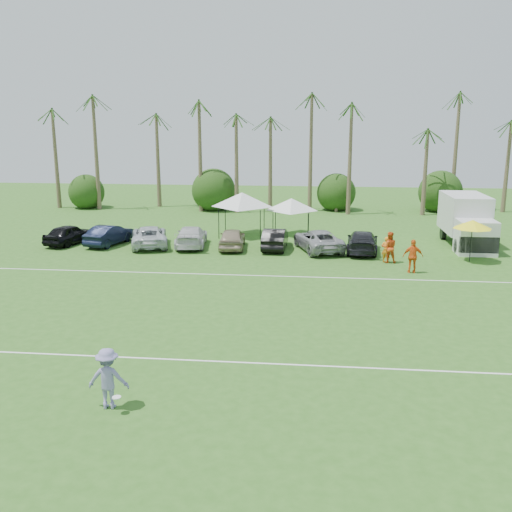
# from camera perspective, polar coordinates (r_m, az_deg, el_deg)

# --- Properties ---
(ground) EXTENTS (120.00, 120.00, 0.00)m
(ground) POSITION_cam_1_polar(r_m,az_deg,el_deg) (19.66, -6.54, -12.73)
(ground) COLOR #2E5E1C
(ground) RESTS_ON ground
(field_lines) EXTENTS (80.00, 12.10, 0.01)m
(field_lines) POSITION_cam_1_polar(r_m,az_deg,el_deg) (26.94, -2.88, -5.28)
(field_lines) COLOR white
(field_lines) RESTS_ON ground
(palm_tree_0) EXTENTS (2.40, 2.40, 8.90)m
(palm_tree_0) POSITION_cam_1_polar(r_m,az_deg,el_deg) (61.04, -19.62, 11.57)
(palm_tree_0) COLOR brown
(palm_tree_0) RESTS_ON ground
(palm_tree_1) EXTENTS (2.40, 2.40, 9.90)m
(palm_tree_1) POSITION_cam_1_polar(r_m,az_deg,el_deg) (59.07, -15.20, 12.68)
(palm_tree_1) COLOR brown
(palm_tree_1) RESTS_ON ground
(palm_tree_2) EXTENTS (2.40, 2.40, 10.90)m
(palm_tree_2) POSITION_cam_1_polar(r_m,az_deg,el_deg) (57.48, -10.46, 13.77)
(palm_tree_2) COLOR brown
(palm_tree_2) RESTS_ON ground
(palm_tree_3) EXTENTS (2.40, 2.40, 11.90)m
(palm_tree_3) POSITION_cam_1_polar(r_m,az_deg,el_deg) (56.52, -6.47, 14.77)
(palm_tree_3) COLOR brown
(palm_tree_3) RESTS_ON ground
(palm_tree_4) EXTENTS (2.40, 2.40, 8.90)m
(palm_tree_4) POSITION_cam_1_polar(r_m,az_deg,el_deg) (55.80, -2.29, 12.21)
(palm_tree_4) COLOR brown
(palm_tree_4) RESTS_ON ground
(palm_tree_5) EXTENTS (2.40, 2.40, 9.90)m
(palm_tree_5) POSITION_cam_1_polar(r_m,az_deg,el_deg) (55.35, 1.91, 13.11)
(palm_tree_5) COLOR brown
(palm_tree_5) RESTS_ON ground
(palm_tree_6) EXTENTS (2.40, 2.40, 10.90)m
(palm_tree_6) POSITION_cam_1_polar(r_m,az_deg,el_deg) (55.21, 6.19, 13.93)
(palm_tree_6) COLOR brown
(palm_tree_6) RESTS_ON ground
(palm_tree_7) EXTENTS (2.40, 2.40, 11.90)m
(palm_tree_7) POSITION_cam_1_polar(r_m,az_deg,el_deg) (55.37, 10.49, 14.67)
(palm_tree_7) COLOR brown
(palm_tree_7) RESTS_ON ground
(palm_tree_8) EXTENTS (2.40, 2.40, 8.90)m
(palm_tree_8) POSITION_cam_1_polar(r_m,az_deg,el_deg) (55.95, 15.60, 11.75)
(palm_tree_8) COLOR brown
(palm_tree_8) RESTS_ON ground
(palm_tree_9) EXTENTS (2.40, 2.40, 9.90)m
(palm_tree_9) POSITION_cam_1_polar(r_m,az_deg,el_deg) (56.95, 20.73, 12.28)
(palm_tree_9) COLOR brown
(palm_tree_9) RESTS_ON ground
(bush_tree_0) EXTENTS (4.00, 4.00, 4.00)m
(bush_tree_0) POSITION_cam_1_polar(r_m,az_deg,el_deg) (61.12, -16.25, 6.45)
(bush_tree_0) COLOR brown
(bush_tree_0) RESTS_ON ground
(bush_tree_1) EXTENTS (4.00, 4.00, 4.00)m
(bush_tree_1) POSITION_cam_1_polar(r_m,az_deg,el_deg) (57.50, -4.08, 6.54)
(bush_tree_1) COLOR brown
(bush_tree_1) RESTS_ON ground
(bush_tree_2) EXTENTS (4.00, 4.00, 4.00)m
(bush_tree_2) POSITION_cam_1_polar(r_m,az_deg,el_deg) (56.66, 8.03, 6.35)
(bush_tree_2) COLOR brown
(bush_tree_2) RESTS_ON ground
(bush_tree_3) EXTENTS (4.00, 4.00, 4.00)m
(bush_tree_3) POSITION_cam_1_polar(r_m,az_deg,el_deg) (57.88, 18.03, 5.97)
(bush_tree_3) COLOR brown
(bush_tree_3) RESTS_ON ground
(sideline_player_a) EXTENTS (0.68, 0.54, 1.63)m
(sideline_player_a) POSITION_cam_1_polar(r_m,az_deg,el_deg) (36.29, 12.89, 0.63)
(sideline_player_a) COLOR orange
(sideline_player_a) RESTS_ON ground
(sideline_player_b) EXTENTS (0.95, 0.74, 1.95)m
(sideline_player_b) POSITION_cam_1_polar(r_m,az_deg,el_deg) (36.26, 13.17, 0.86)
(sideline_player_b) COLOR #DB4D18
(sideline_player_b) RESTS_ON ground
(sideline_player_c) EXTENTS (1.16, 0.50, 1.97)m
(sideline_player_c) POSITION_cam_1_polar(r_m,az_deg,el_deg) (34.14, 15.42, -0.03)
(sideline_player_c) COLOR orange
(sideline_player_c) RESTS_ON ground
(box_truck) EXTENTS (2.71, 6.85, 3.53)m
(box_truck) POSITION_cam_1_polar(r_m,az_deg,el_deg) (42.59, 20.35, 3.46)
(box_truck) COLOR silver
(box_truck) RESTS_ON ground
(canopy_tent_left) EXTENTS (4.77, 4.77, 3.86)m
(canopy_tent_left) POSITION_cam_1_polar(r_m,az_deg,el_deg) (43.52, -1.41, 6.38)
(canopy_tent_left) COLOR black
(canopy_tent_left) RESTS_ON ground
(canopy_tent_right) EXTENTS (4.08, 4.08, 3.31)m
(canopy_tent_right) POSITION_cam_1_polar(r_m,az_deg,el_deg) (43.84, 3.58, 5.77)
(canopy_tent_right) COLOR black
(canopy_tent_right) RESTS_ON ground
(market_umbrella) EXTENTS (2.37, 2.37, 2.64)m
(market_umbrella) POSITION_cam_1_polar(r_m,az_deg,el_deg) (37.77, 20.84, 2.98)
(market_umbrella) COLOR black
(market_umbrella) RESTS_ON ground
(frisbee_player) EXTENTS (1.29, 0.89, 1.93)m
(frisbee_player) POSITION_cam_1_polar(r_m,az_deg,el_deg) (18.34, -14.57, -11.77)
(frisbee_player) COLOR #807BAF
(frisbee_player) RESTS_ON ground
(parked_car_0) EXTENTS (2.72, 4.50, 1.43)m
(parked_car_0) POSITION_cam_1_polar(r_m,az_deg,el_deg) (42.86, -18.19, 2.09)
(parked_car_0) COLOR black
(parked_car_0) RESTS_ON ground
(parked_car_1) EXTENTS (2.49, 4.59, 1.43)m
(parked_car_1) POSITION_cam_1_polar(r_m,az_deg,el_deg) (41.81, -14.45, 2.06)
(parked_car_1) COLOR black
(parked_car_1) RESTS_ON ground
(parked_car_2) EXTENTS (3.75, 5.62, 1.43)m
(parked_car_2) POSITION_cam_1_polar(r_m,az_deg,el_deg) (40.76, -10.61, 1.98)
(parked_car_2) COLOR silver
(parked_car_2) RESTS_ON ground
(parked_car_3) EXTENTS (2.59, 5.15, 1.43)m
(parked_car_3) POSITION_cam_1_polar(r_m,az_deg,el_deg) (40.20, -6.50, 1.96)
(parked_car_3) COLOR silver
(parked_car_3) RESTS_ON ground
(parked_car_4) EXTENTS (2.02, 4.33, 1.43)m
(parked_car_4) POSITION_cam_1_polar(r_m,az_deg,el_deg) (39.33, -2.41, 1.78)
(parked_car_4) COLOR tan
(parked_car_4) RESTS_ON ground
(parked_car_5) EXTENTS (1.61, 4.38, 1.43)m
(parked_car_5) POSITION_cam_1_polar(r_m,az_deg,el_deg) (39.21, 1.91, 1.75)
(parked_car_5) COLOR black
(parked_car_5) RESTS_ON ground
(parked_car_6) EXTENTS (3.85, 5.64, 1.43)m
(parked_car_6) POSITION_cam_1_polar(r_m,az_deg,el_deg) (38.92, 6.23, 1.59)
(parked_car_6) COLOR #97989A
(parked_car_6) RESTS_ON ground
(parked_car_7) EXTENTS (2.44, 5.10, 1.43)m
(parked_car_7) POSITION_cam_1_polar(r_m,az_deg,el_deg) (38.90, 10.58, 1.44)
(parked_car_7) COLOR black
(parked_car_7) RESTS_ON ground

